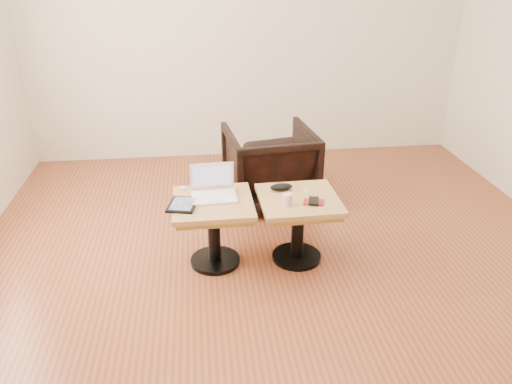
{
  "coord_description": "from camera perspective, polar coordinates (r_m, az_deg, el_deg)",
  "views": [
    {
      "loc": [
        -0.54,
        -2.93,
        2.01
      ],
      "look_at": [
        -0.18,
        0.1,
        0.54
      ],
      "focal_mm": 35.0,
      "sensor_mm": 36.0,
      "label": 1
    }
  ],
  "objects": [
    {
      "name": "charging_adapter",
      "position": [
        3.57,
        -8.36,
        0.39
      ],
      "size": [
        0.05,
        0.05,
        0.02
      ],
      "primitive_type": "cube",
      "rotation": [
        0.0,
        0.0,
        -0.28
      ],
      "color": "white",
      "rests_on": "side_table_left"
    },
    {
      "name": "phone_on_sleeve",
      "position": [
        3.38,
        6.62,
        -1.09
      ],
      "size": [
        0.16,
        0.13,
        0.02
      ],
      "rotation": [
        0.0,
        0.0,
        -0.25
      ],
      "color": "maroon",
      "rests_on": "side_table_right"
    },
    {
      "name": "armchair",
      "position": [
        4.36,
        1.56,
        3.03
      ],
      "size": [
        0.8,
        0.82,
        0.68
      ],
      "primitive_type": "imported",
      "rotation": [
        0.0,
        0.0,
        3.26
      ],
      "color": "black",
      "rests_on": "ground"
    },
    {
      "name": "glasses_case",
      "position": [
        3.53,
        2.91,
        0.58
      ],
      "size": [
        0.17,
        0.08,
        0.05
      ],
      "primitive_type": "ellipsoid",
      "rotation": [
        0.0,
        0.0,
        0.07
      ],
      "color": "black",
      "rests_on": "side_table_right"
    },
    {
      "name": "laptop",
      "position": [
        3.45,
        -4.89,
        0.22
      ],
      "size": [
        0.32,
        0.26,
        0.22
      ],
      "rotation": [
        0.0,
        0.0,
        0.05
      ],
      "color": "white",
      "rests_on": "side_table_left"
    },
    {
      "name": "room_shell",
      "position": [
        3.06,
        3.6,
        13.07
      ],
      "size": [
        4.52,
        4.52,
        2.71
      ],
      "color": "brown",
      "rests_on": "ground"
    },
    {
      "name": "tablet",
      "position": [
        3.35,
        -8.38,
        -1.44
      ],
      "size": [
        0.23,
        0.26,
        0.02
      ],
      "rotation": [
        0.0,
        0.0,
        -0.22
      ],
      "color": "black",
      "rests_on": "side_table_left"
    },
    {
      "name": "earbuds_tangle",
      "position": [
        3.53,
        5.67,
        0.12
      ],
      "size": [
        0.07,
        0.05,
        0.01
      ],
      "color": "white",
      "rests_on": "side_table_right"
    },
    {
      "name": "striped_cup",
      "position": [
        3.32,
        3.58,
        -0.87
      ],
      "size": [
        0.07,
        0.07,
        0.08
      ],
      "primitive_type": "cylinder",
      "rotation": [
        0.0,
        0.0,
        -0.1
      ],
      "color": "#DB5D7A",
      "rests_on": "side_table_right"
    },
    {
      "name": "side_table_right",
      "position": [
        3.5,
        4.86,
        -2.44
      ],
      "size": [
        0.56,
        0.56,
        0.49
      ],
      "rotation": [
        0.0,
        0.0,
        0.02
      ],
      "color": "black",
      "rests_on": "ground"
    },
    {
      "name": "side_table_left",
      "position": [
        3.45,
        -4.88,
        -2.85
      ],
      "size": [
        0.55,
        0.55,
        0.49
      ],
      "rotation": [
        0.0,
        0.0,
        0.01
      ],
      "color": "black",
      "rests_on": "ground"
    }
  ]
}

